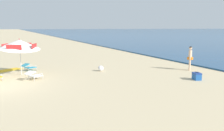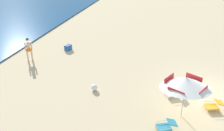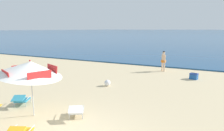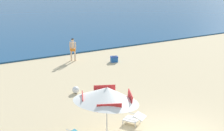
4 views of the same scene
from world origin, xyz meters
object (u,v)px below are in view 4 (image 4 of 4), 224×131
at_px(beach_umbrella_striped_main, 107,95).
at_px(lounge_chair_facing_sea, 135,118).
at_px(person_standing_near_shore, 73,48).
at_px(cooler_box, 114,59).
at_px(beach_ball, 76,90).

distance_m(beach_umbrella_striped_main, lounge_chair_facing_sea, 2.31).
bearing_deg(person_standing_near_shore, cooler_box, -35.18).
bearing_deg(lounge_chair_facing_sea, beach_ball, 101.13).
height_order(person_standing_near_shore, beach_ball, person_standing_near_shore).
distance_m(beach_umbrella_striped_main, beach_ball, 5.16).
xyz_separation_m(cooler_box, beach_ball, (-4.48, -3.90, -0.02)).
xyz_separation_m(beach_umbrella_striped_main, person_standing_near_shore, (2.87, 10.38, -0.93)).
bearing_deg(cooler_box, lounge_chair_facing_sea, -114.04).
distance_m(cooler_box, beach_ball, 5.94).
bearing_deg(cooler_box, beach_ball, -138.95).
relative_size(beach_umbrella_striped_main, beach_ball, 8.47).
bearing_deg(beach_ball, beach_umbrella_striped_main, -98.85).
height_order(lounge_chair_facing_sea, person_standing_near_shore, person_standing_near_shore).
distance_m(lounge_chair_facing_sea, person_standing_near_shore, 9.92).
xyz_separation_m(lounge_chair_facing_sea, beach_ball, (-0.84, 4.26, -0.10)).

